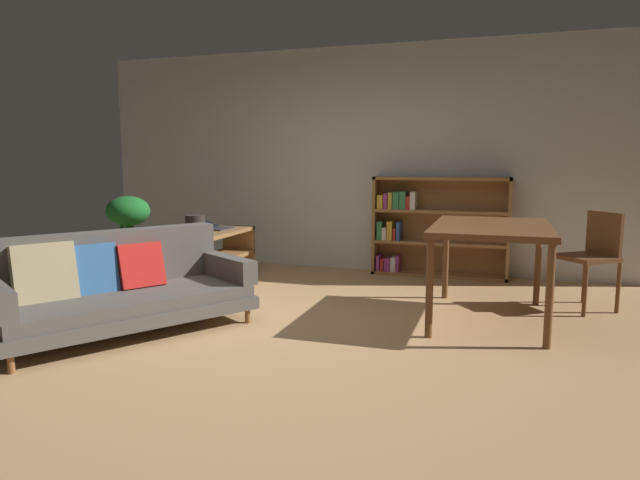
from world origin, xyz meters
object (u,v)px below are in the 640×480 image
Objects in this scene: fabric_couch at (117,287)px; desk_speaker at (195,225)px; potted_floor_plant at (128,221)px; bookshelf at (432,226)px; dining_table at (491,234)px; open_laptop at (215,227)px; media_console at (214,258)px; dining_chair_near at (593,253)px.

desk_speaker is at bearing 94.60° from fabric_couch.
bookshelf reaches higher than potted_floor_plant.
dining_table is 1.88m from bookshelf.
dining_table reaches higher than desk_speaker.
open_laptop is 0.44× the size of potted_floor_plant.
open_laptop is at bearing 116.40° from media_console.
dining_chair_near is (3.83, -0.04, -0.09)m from open_laptop.
dining_chair_near is at bearing -35.13° from bookshelf.
bookshelf is at bearing 20.52° from potted_floor_plant.
potted_floor_plant is 1.07× the size of dining_chair_near.
dining_table is at bearing -68.44° from bookshelf.
bookshelf is at bearing 144.87° from dining_chair_near.
potted_floor_plant is 3.99m from dining_table.
desk_speaker is 2.90m from dining_table.
dining_table is (2.85, -0.47, 0.44)m from media_console.
dining_chair_near is (3.66, 1.87, 0.16)m from fabric_couch.
media_console is 6.09× the size of desk_speaker.
dining_table is 1.11m from dining_chair_near.
fabric_couch is 3.64m from bookshelf.
bookshelf reaches higher than dining_chair_near.
dining_table reaches higher than fabric_couch.
open_laptop is at bearing -154.99° from bookshelf.
dining_table is at bearing 23.80° from fabric_couch.
bookshelf is at bearing 30.53° from media_console.
fabric_couch is 1.45m from desk_speaker.
dining_table is at bearing -9.37° from media_console.
media_console is 1.30× the size of potted_floor_plant.
dining_chair_near reaches higher than fabric_couch.
open_laptop is 2.08× the size of desk_speaker.
potted_floor_plant is 3.49m from bookshelf.
media_console is 1.39× the size of dining_chair_near.
fabric_couch is 1.69× the size of media_console.
potted_floor_plant is 0.61× the size of bookshelf.
dining_table is at bearing -3.51° from desk_speaker.
fabric_couch is 4.11m from dining_chair_near.
dining_chair_near is 1.91m from bookshelf.
fabric_couch is at bearing -87.81° from media_console.
dining_chair_near is (3.72, 0.17, 0.22)m from media_console.
open_laptop is 0.48× the size of dining_chair_near.
desk_speaker is (-0.05, -0.29, 0.39)m from media_console.
potted_floor_plant is at bearing 162.20° from desk_speaker.
media_console is 1.17m from potted_floor_plant.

